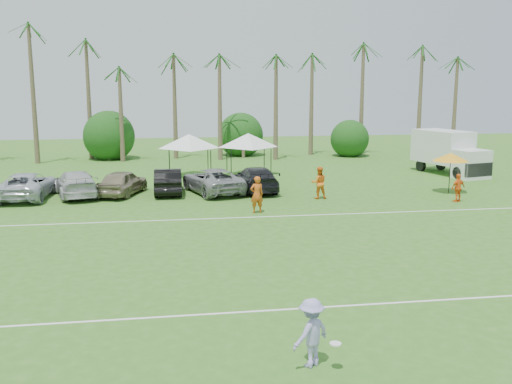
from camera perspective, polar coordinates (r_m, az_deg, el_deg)
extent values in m
plane|color=#366A1F|center=(14.91, -4.83, -15.06)|extent=(120.00, 120.00, 0.00)
cube|color=white|center=(16.73, -5.34, -12.10)|extent=(80.00, 0.10, 0.01)
cube|color=white|center=(28.19, -6.89, -2.74)|extent=(80.00, 0.10, 0.01)
cone|color=brown|center=(52.64, -21.32, 8.24)|extent=(0.44, 0.44, 10.00)
cone|color=brown|center=(51.93, -16.99, 9.03)|extent=(0.44, 0.44, 11.00)
cone|color=brown|center=(51.58, -12.46, 7.56)|extent=(0.44, 0.44, 8.00)
cone|color=brown|center=(51.47, -7.99, 8.25)|extent=(0.44, 0.44, 9.00)
cone|color=brown|center=(51.68, -3.51, 8.90)|extent=(0.44, 0.44, 10.00)
cone|color=brown|center=(52.20, 0.92, 9.48)|extent=(0.44, 0.44, 11.00)
cone|color=brown|center=(53.32, 6.26, 7.83)|extent=(0.44, 0.44, 8.00)
cone|color=brown|center=(54.82, 11.38, 8.28)|extent=(0.44, 0.44, 9.00)
cone|color=brown|center=(56.72, 16.20, 8.65)|extent=(0.44, 0.44, 10.00)
cone|color=brown|center=(58.50, 19.82, 8.98)|extent=(0.44, 0.44, 11.00)
cylinder|color=brown|center=(52.99, -14.42, 3.96)|extent=(0.30, 0.30, 1.40)
sphere|color=#134212|center=(52.88, -14.47, 5.15)|extent=(4.00, 4.00, 4.00)
cylinder|color=brown|center=(53.19, -1.41, 4.31)|extent=(0.30, 0.30, 1.40)
sphere|color=#134212|center=(53.08, -1.42, 5.49)|extent=(4.00, 4.00, 4.00)
cylinder|color=brown|center=(55.38, 8.93, 4.44)|extent=(0.30, 0.30, 1.40)
sphere|color=#134212|center=(55.27, 8.96, 5.57)|extent=(4.00, 4.00, 4.00)
imported|color=#D15817|center=(29.30, 0.08, -0.26)|extent=(0.76, 0.56, 1.91)
imported|color=orange|center=(33.24, 6.31, 0.93)|extent=(0.95, 0.76, 1.87)
imported|color=orange|center=(34.09, 19.56, 0.39)|extent=(1.02, 0.66, 1.61)
cube|color=white|center=(45.29, 18.14, 4.35)|extent=(3.41, 4.90, 2.42)
cube|color=white|center=(43.12, 20.74, 2.61)|extent=(2.58, 2.22, 2.03)
cube|color=black|center=(42.64, 21.38, 2.09)|extent=(2.23, 0.81, 0.97)
cube|color=#E5590C|center=(46.14, 19.25, 3.84)|extent=(0.39, 1.51, 0.87)
cylinder|color=black|center=(42.68, 19.56, 1.82)|extent=(0.49, 0.91, 0.87)
cylinder|color=black|center=(44.00, 21.43, 1.94)|extent=(0.49, 0.91, 0.87)
cylinder|color=black|center=(45.73, 16.16, 2.56)|extent=(0.49, 0.91, 0.87)
cylinder|color=black|center=(46.97, 18.00, 2.66)|extent=(0.49, 0.91, 0.87)
cylinder|color=black|center=(40.05, -8.65, 2.63)|extent=(0.06, 0.06, 2.05)
cylinder|color=black|center=(40.16, -4.54, 2.74)|extent=(0.06, 0.06, 2.05)
cylinder|color=black|center=(42.90, -8.67, 3.15)|extent=(0.06, 0.06, 2.05)
cylinder|color=black|center=(43.00, -4.83, 3.25)|extent=(0.06, 0.06, 2.05)
pyramid|color=white|center=(41.29, -6.73, 5.77)|extent=(4.43, 4.43, 1.03)
cylinder|color=black|center=(40.45, -2.50, 2.81)|extent=(0.06, 0.06, 2.05)
cylinder|color=black|center=(40.86, 1.51, 2.90)|extent=(0.06, 0.06, 2.05)
cylinder|color=black|center=(43.28, -2.93, 3.32)|extent=(0.06, 0.06, 2.05)
cylinder|color=black|center=(43.67, 0.83, 3.39)|extent=(0.06, 0.06, 2.05)
pyramid|color=white|center=(41.83, -0.78, 5.90)|extent=(4.43, 4.43, 1.02)
cylinder|color=black|center=(36.79, 18.80, 1.62)|extent=(0.05, 0.05, 2.21)
cone|color=orange|center=(36.65, 18.90, 3.33)|extent=(2.21, 2.21, 0.50)
imported|color=#A79CDE|center=(13.63, 5.53, -13.83)|extent=(1.22, 1.08, 1.64)
cylinder|color=white|center=(13.56, 7.95, -14.79)|extent=(0.27, 0.27, 0.03)
imported|color=silver|center=(35.71, -21.93, 0.61)|extent=(2.71, 5.57, 1.52)
imported|color=silver|center=(35.42, -17.59, 0.80)|extent=(3.48, 5.64, 1.52)
imported|color=gray|center=(35.14, -13.22, 0.94)|extent=(3.15, 4.82, 1.52)
imported|color=black|center=(35.18, -8.80, 1.11)|extent=(1.62, 4.63, 1.52)
imported|color=gray|center=(34.97, -4.36, 1.15)|extent=(3.99, 5.98, 1.52)
imported|color=black|center=(35.50, -0.03, 1.32)|extent=(2.44, 5.37, 1.52)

